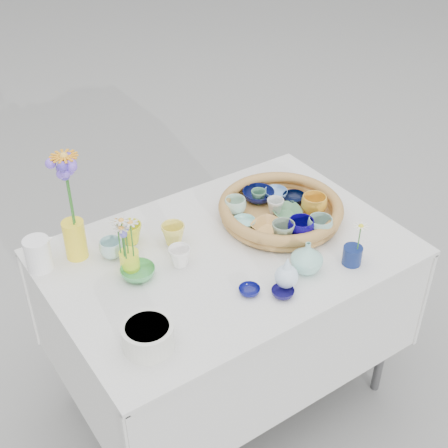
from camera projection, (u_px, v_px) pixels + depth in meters
ground at (227, 391)px, 2.67m from camera, size 80.00×80.00×0.00m
display_table at (227, 391)px, 2.67m from camera, size 1.26×0.86×0.77m
wicker_tray at (281, 210)px, 2.36m from camera, size 0.47×0.47×0.08m
tray_ceramic_0 at (258, 195)px, 2.45m from camera, size 0.14×0.14×0.04m
tray_ceramic_1 at (294, 198)px, 2.44m from camera, size 0.11×0.11×0.03m
tray_ceramic_2 at (314, 205)px, 2.36m from camera, size 0.11×0.11×0.08m
tray_ceramic_3 at (287, 212)px, 2.37m from camera, size 0.14×0.14×0.03m
tray_ceramic_4 at (283, 232)px, 2.22m from camera, size 0.11×0.11×0.08m
tray_ceramic_5 at (244, 223)px, 2.31m from camera, size 0.11×0.11×0.03m
tray_ceramic_6 at (235, 206)px, 2.36m from camera, size 0.10×0.10×0.07m
tray_ceramic_7 at (275, 206)px, 2.37m from camera, size 0.08×0.08×0.06m
tray_ceramic_8 at (276, 194)px, 2.47m from camera, size 0.10×0.10×0.03m
tray_ceramic_9 at (301, 229)px, 2.24m from camera, size 0.11×0.11×0.08m
tray_ceramic_10 at (268, 227)px, 2.29m from camera, size 0.14×0.14×0.03m
tray_ceramic_11 at (320, 227)px, 2.25m from camera, size 0.11×0.11×0.07m
tray_ceramic_12 at (258, 197)px, 2.43m from camera, size 0.07×0.07×0.06m
loose_ceramic_0 at (130, 233)px, 2.24m from camera, size 0.11×0.11×0.08m
loose_ceramic_1 at (173, 234)px, 2.24m from camera, size 0.10×0.10×0.08m
loose_ceramic_2 at (138, 272)px, 2.10m from camera, size 0.16×0.16×0.04m
loose_ceramic_3 at (180, 257)px, 2.14m from camera, size 0.09×0.09×0.07m
loose_ceramic_4 at (249, 291)px, 2.03m from camera, size 0.08×0.08×0.02m
loose_ceramic_5 at (111, 249)px, 2.18m from camera, size 0.10×0.10×0.07m
loose_ceramic_6 at (283, 293)px, 2.02m from camera, size 0.09×0.09×0.02m
fluted_bowl at (148, 336)px, 1.83m from camera, size 0.20×0.20×0.08m
bud_vase_paleblue at (287, 272)px, 2.03m from camera, size 0.10×0.10×0.12m
bud_vase_seafoam at (307, 257)px, 2.10m from camera, size 0.14×0.14×0.12m
bud_vase_cobalt at (352, 255)px, 2.15m from camera, size 0.07×0.07×0.07m
single_daisy at (359, 238)px, 2.09m from camera, size 0.08×0.08×0.11m
tall_vase_yellow at (75, 239)px, 2.16m from camera, size 0.10×0.10×0.15m
gerbera at (70, 191)px, 2.04m from camera, size 0.14×0.14×0.28m
hydrangea at (70, 198)px, 2.04m from camera, size 0.10×0.10×0.30m
white_pitcher at (38, 254)px, 2.11m from camera, size 0.15×0.13×0.12m
daisy_cup at (130, 261)px, 2.12m from camera, size 0.09×0.09×0.07m
daisy_posy at (124, 235)px, 2.04m from camera, size 0.10×0.10×0.16m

